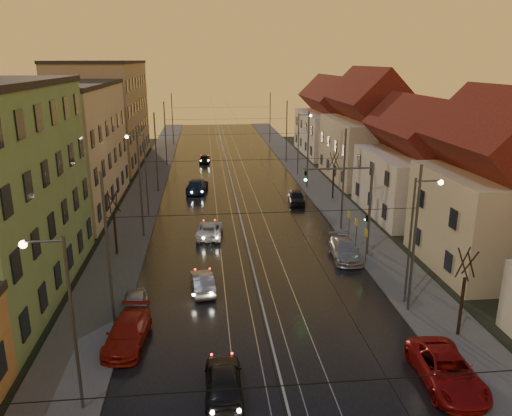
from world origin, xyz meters
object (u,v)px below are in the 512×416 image
object	(u,v)px
driving_car_1	(203,282)
parked_left_3	(135,306)
street_lamp_0	(64,309)
driving_car_2	(210,230)
street_lamp_2	(142,167)
parked_right_1	(345,250)
parked_right_0	(447,370)
driving_car_0	(224,380)
parked_right_2	(296,197)
driving_car_4	(205,159)
parked_left_2	(127,333)
street_lamp_3	(301,138)
street_lamp_1	(416,229)
driving_car_3	(197,185)
traffic_light_mast	(357,198)

from	to	relation	value
driving_car_1	parked_left_3	distance (m)	4.87
street_lamp_0	parked_left_3	size ratio (longest dim) A/B	2.17
street_lamp_0	driving_car_2	world-z (taller)	street_lamp_0
street_lamp_2	parked_right_1	world-z (taller)	street_lamp_2
parked_right_0	street_lamp_0	bearing A→B (deg)	-176.92
driving_car_0	parked_right_0	size ratio (longest dim) A/B	0.80
parked_right_2	street_lamp_0	bearing A→B (deg)	-110.75
driving_car_4	parked_left_2	bearing A→B (deg)	88.35
street_lamp_3	parked_right_0	xyz separation A→B (m)	(-1.50, -43.89, -4.16)
street_lamp_1	parked_left_3	distance (m)	17.24
driving_car_3	driving_car_1	bearing A→B (deg)	97.45
traffic_light_mast	driving_car_2	distance (m)	12.94
street_lamp_3	parked_right_0	world-z (taller)	street_lamp_3
driving_car_0	parked_right_1	size ratio (longest dim) A/B	0.87
driving_car_2	street_lamp_1	bearing A→B (deg)	136.74
street_lamp_2	driving_car_3	size ratio (longest dim) A/B	1.51
driving_car_1	parked_right_2	world-z (taller)	parked_right_2
street_lamp_0	driving_car_0	bearing A→B (deg)	4.02
street_lamp_2	street_lamp_3	xyz separation A→B (m)	(18.21, 16.00, 0.00)
street_lamp_1	street_lamp_2	xyz separation A→B (m)	(-18.21, 20.00, 0.00)
street_lamp_2	driving_car_4	world-z (taller)	street_lamp_2
street_lamp_1	traffic_light_mast	xyz separation A→B (m)	(-1.11, 8.00, -0.29)
street_lamp_2	parked_left_3	xyz separation A→B (m)	(1.50, -19.75, -4.26)
parked_right_2	driving_car_1	bearing A→B (deg)	-110.84
street_lamp_2	parked_left_2	bearing A→B (deg)	-86.24
street_lamp_2	driving_car_1	world-z (taller)	street_lamp_2
street_lamp_3	driving_car_2	world-z (taller)	street_lamp_3
street_lamp_0	parked_right_1	distance (m)	22.89
driving_car_2	driving_car_3	world-z (taller)	driving_car_3
driving_car_4	driving_car_1	bearing A→B (deg)	92.97
parked_left_3	parked_right_2	bearing A→B (deg)	54.04
driving_car_3	driving_car_0	bearing A→B (deg)	98.53
street_lamp_2	driving_car_2	distance (m)	9.85
driving_car_4	driving_car_3	bearing A→B (deg)	90.26
parked_right_1	parked_left_3	bearing A→B (deg)	-149.94
street_lamp_3	driving_car_3	distance (m)	15.71
driving_car_2	parked_right_0	xyz separation A→B (m)	(10.60, -21.44, 0.10)
driving_car_0	driving_car_3	bearing A→B (deg)	-86.99
driving_car_0	driving_car_2	distance (m)	21.10
driving_car_3	driving_car_4	bearing A→B (deg)	-87.03
street_lamp_2	driving_car_3	bearing A→B (deg)	60.51
driving_car_0	parked_right_2	size ratio (longest dim) A/B	1.04
driving_car_3	driving_car_4	distance (m)	16.83
street_lamp_0	driving_car_3	bearing A→B (deg)	82.36
driving_car_3	parked_left_2	distance (m)	31.77
driving_car_3	parked_right_0	distance (m)	38.45
street_lamp_2	driving_car_1	size ratio (longest dim) A/B	2.08
driving_car_0	driving_car_3	xyz separation A→B (m)	(-1.47, 36.25, 0.06)
driving_car_4	parked_right_0	bearing A→B (deg)	104.97
street_lamp_2	parked_right_1	bearing A→B (deg)	-37.42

